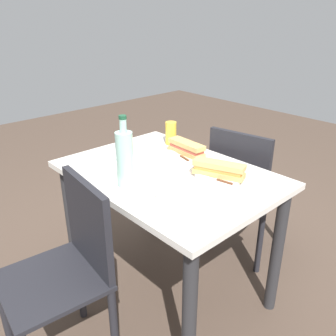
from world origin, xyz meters
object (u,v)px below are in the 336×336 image
at_px(baguette_sandwich_far, 186,148).
at_px(beer_glass, 171,133).
at_px(plate_far, 186,155).
at_px(knife_far, 181,156).
at_px(dining_table, 168,194).
at_px(olive_bowl, 165,197).
at_px(chair_far, 70,265).
at_px(baguette_sandwich_near, 219,169).
at_px(water_bottle, 125,158).
at_px(chair_near, 244,186).
at_px(plate_near, 218,177).
at_px(knife_near, 217,180).

distance_m(baguette_sandwich_far, beer_glass, 0.22).
xyz_separation_m(plate_far, knife_far, (-0.01, 0.05, 0.01)).
height_order(dining_table, knife_far, knife_far).
distance_m(plate_far, olive_bowl, 0.50).
relative_size(knife_far, beer_glass, 1.32).
height_order(chair_far, baguette_sandwich_far, chair_far).
relative_size(baguette_sandwich_near, plate_far, 1.13).
bearing_deg(water_bottle, baguette_sandwich_far, -82.45).
xyz_separation_m(chair_near, beer_glass, (0.35, 0.29, 0.32)).
bearing_deg(beer_glass, knife_far, 149.10).
xyz_separation_m(chair_near, knife_far, (0.14, 0.42, 0.27)).
bearing_deg(plate_near, knife_near, 123.48).
height_order(baguette_sandwich_far, beer_glass, beer_glass).
height_order(chair_far, beer_glass, beer_glass).
relative_size(dining_table, baguette_sandwich_far, 4.58).
xyz_separation_m(chair_far, plate_far, (0.09, -0.79, 0.26)).
bearing_deg(plate_far, dining_table, 111.23).
height_order(plate_far, beer_glass, beer_glass).
xyz_separation_m(knife_near, water_bottle, (0.27, 0.32, 0.12)).
bearing_deg(baguette_sandwich_far, knife_near, 157.95).
bearing_deg(chair_near, plate_far, 68.08).
xyz_separation_m(dining_table, plate_near, (-0.22, -0.12, 0.14)).
height_order(dining_table, baguette_sandwich_far, baguette_sandwich_far).
xyz_separation_m(baguette_sandwich_far, beer_glass, (0.20, -0.07, 0.02)).
distance_m(plate_near, olive_bowl, 0.33).
xyz_separation_m(knife_far, olive_bowl, (-0.28, 0.36, -0.00)).
bearing_deg(knife_near, beer_glass, -21.27).
distance_m(beer_glass, olive_bowl, 0.69).
height_order(knife_far, beer_glass, beer_glass).
relative_size(chair_near, olive_bowl, 10.14).
bearing_deg(water_bottle, plate_near, -123.59).
xyz_separation_m(knife_near, knife_far, (0.32, -0.08, 0.00)).
bearing_deg(baguette_sandwich_near, chair_near, -70.98).
height_order(chair_near, plate_near, chair_near).
height_order(plate_near, knife_near, knife_near).
bearing_deg(plate_near, baguette_sandwich_far, -16.51).
xyz_separation_m(plate_near, baguette_sandwich_far, (0.30, -0.09, 0.04)).
bearing_deg(chair_far, knife_near, -110.13).
relative_size(baguette_sandwich_far, water_bottle, 0.71).
height_order(dining_table, knife_near, knife_near).
bearing_deg(olive_bowl, water_bottle, 9.69).
relative_size(plate_far, beer_glass, 1.67).
height_order(knife_far, olive_bowl, olive_bowl).
xyz_separation_m(chair_near, olive_bowl, (-0.14, 0.78, 0.27)).
relative_size(chair_near, knife_far, 4.84).
distance_m(baguette_sandwich_near, olive_bowl, 0.33).
relative_size(baguette_sandwich_near, olive_bowl, 2.98).
height_order(water_bottle, beer_glass, water_bottle).
bearing_deg(olive_bowl, baguette_sandwich_near, -93.05).
bearing_deg(knife_far, water_bottle, 97.35).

